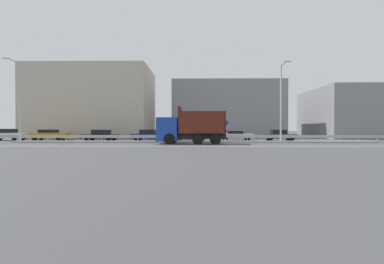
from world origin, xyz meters
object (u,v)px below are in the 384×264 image
object	(u,v)px
dump_truck	(183,130)
parked_car_7	(279,135)
street_lamp_0	(19,97)
parked_car_2	(50,135)
parked_car_6	(236,135)
street_lamp_1	(281,99)
parked_car_4	(149,135)
median_road_sign	(225,130)
parked_car_3	(100,135)
parked_car_5	(190,134)
parked_car_1	(7,135)

from	to	relation	value
dump_truck	parked_car_7	size ratio (longest dim) A/B	1.61
street_lamp_0	parked_car_2	size ratio (longest dim) A/B	1.85
parked_car_6	parked_car_2	bearing A→B (deg)	-85.91
parked_car_2	street_lamp_1	bearing A→B (deg)	75.33
parked_car_4	parked_car_6	size ratio (longest dim) A/B	0.96
median_road_sign	parked_car_6	bearing A→B (deg)	69.51
dump_truck	parked_car_4	xyz separation A→B (m)	(-4.64, 6.98, -0.62)
median_road_sign	parked_car_6	distance (m)	5.51
street_lamp_0	parked_car_3	distance (m)	9.45
parked_car_4	parked_car_5	distance (m)	5.25
parked_car_4	parked_car_7	bearing A→B (deg)	90.66
parked_car_1	parked_car_5	world-z (taller)	parked_car_5
median_road_sign	parked_car_7	distance (m)	8.67
median_road_sign	parked_car_3	world-z (taller)	median_road_sign
parked_car_4	parked_car_6	world-z (taller)	parked_car_4
street_lamp_0	parked_car_6	distance (m)	25.18
median_road_sign	parked_car_1	bearing A→B (deg)	170.08
parked_car_7	parked_car_3	bearing A→B (deg)	-85.26
parked_car_5	parked_car_6	world-z (taller)	parked_car_5
street_lamp_0	parked_car_2	distance (m)	6.35
median_road_sign	parked_car_4	bearing A→B (deg)	153.91
dump_truck	street_lamp_1	distance (m)	11.19
parked_car_3	parked_car_1	bearing A→B (deg)	91.70
street_lamp_1	parked_car_2	bearing A→B (deg)	170.14
street_lamp_1	parked_car_3	world-z (taller)	street_lamp_1
median_road_sign	parked_car_2	distance (m)	22.29
parked_car_1	parked_car_5	distance (m)	23.53
median_road_sign	parked_car_3	distance (m)	15.83
median_road_sign	street_lamp_1	distance (m)	6.82
street_lamp_0	parked_car_5	xyz separation A→B (m)	(18.49, 4.65, -4.12)
street_lamp_1	parked_car_7	xyz separation A→B (m)	(1.35, 4.82, -3.99)
street_lamp_0	parked_car_7	bearing A→B (deg)	9.11
dump_truck	parked_car_4	bearing A→B (deg)	36.44
dump_truck	median_road_sign	xyz separation A→B (m)	(4.48, 2.51, -0.00)
street_lamp_0	parked_car_4	xyz separation A→B (m)	(13.24, 4.54, -4.19)
parked_car_5	parked_car_7	bearing A→B (deg)	91.61
median_road_sign	parked_car_3	xyz separation A→B (m)	(-15.19, 4.42, -0.63)
street_lamp_0	parked_car_1	xyz separation A→B (m)	(-5.04, 4.87, -4.15)
parked_car_4	parked_car_7	size ratio (longest dim) A/B	1.02
street_lamp_0	parked_car_2	xyz separation A→B (m)	(0.57, 4.75, -4.17)
parked_car_1	street_lamp_0	bearing A→B (deg)	46.14
street_lamp_0	parked_car_7	distance (m)	30.30
parked_car_3	parked_car_5	bearing A→B (deg)	-85.79
parked_car_3	parked_car_7	distance (m)	22.47
dump_truck	parked_car_7	distance (m)	13.79
median_road_sign	street_lamp_0	distance (m)	22.64
dump_truck	parked_car_2	world-z (taller)	dump_truck
parked_car_7	median_road_sign	bearing A→B (deg)	-53.20
dump_truck	parked_car_5	world-z (taller)	dump_truck
parked_car_7	parked_car_5	bearing A→B (deg)	-85.37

